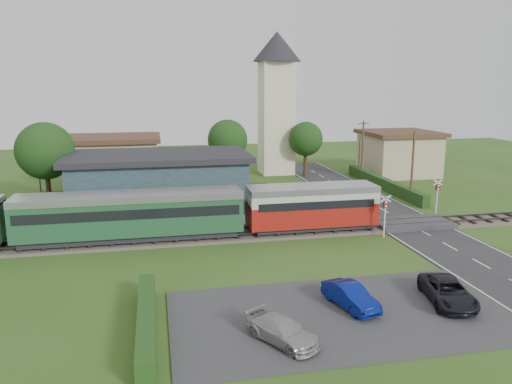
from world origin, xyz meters
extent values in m
plane|color=#2D4C19|center=(0.00, 0.00, 0.00)|extent=(120.00, 120.00, 0.00)
cube|color=#4C443D|center=(0.00, 2.00, 0.10)|extent=(76.00, 3.20, 0.20)
cube|color=#3F3F47|center=(0.00, 1.28, 0.42)|extent=(76.00, 0.08, 0.15)
cube|color=#3F3F47|center=(0.00, 2.72, 0.42)|extent=(76.00, 0.08, 0.15)
cube|color=#28282B|center=(10.00, 0.00, 0.03)|extent=(6.00, 70.00, 0.05)
cube|color=#333335|center=(-1.50, -12.00, 0.04)|extent=(17.00, 9.00, 0.08)
cube|color=#333335|center=(10.00, 2.00, 0.23)|extent=(6.20, 3.40, 0.45)
cube|color=gray|center=(-10.00, 5.20, 0.23)|extent=(30.00, 3.00, 0.45)
cube|color=beige|center=(-18.00, 5.20, 1.65)|extent=(2.00, 2.00, 2.40)
cube|color=#232328|center=(-18.00, 5.20, 2.93)|extent=(2.30, 2.30, 0.15)
cube|color=#253A42|center=(-10.00, 11.00, 2.40)|extent=(15.00, 8.00, 4.80)
cube|color=#232328|center=(-10.00, 11.00, 5.05)|extent=(16.00, 9.00, 0.50)
cube|color=#232328|center=(-10.00, 7.06, 1.10)|extent=(1.20, 0.12, 2.20)
cube|color=black|center=(-15.00, 7.06, 2.40)|extent=(1.00, 0.12, 1.20)
cube|color=black|center=(-13.00, 7.06, 2.40)|extent=(1.00, 0.12, 1.20)
cube|color=black|center=(-7.00, 7.06, 2.40)|extent=(1.00, 0.12, 1.20)
cube|color=black|center=(-5.00, 7.06, 2.40)|extent=(1.00, 0.12, 1.20)
cube|color=#232328|center=(1.44, 2.00, 0.59)|extent=(9.00, 2.20, 0.50)
cube|color=maroon|center=(1.44, 2.00, 1.59)|extent=(10.00, 2.80, 1.80)
cube|color=beige|center=(1.44, 2.00, 2.84)|extent=(10.00, 2.82, 0.90)
cube|color=black|center=(1.44, 2.00, 2.49)|extent=(9.00, 2.88, 0.60)
cube|color=#A0A2A5|center=(1.44, 2.00, 3.49)|extent=(10.00, 2.90, 0.45)
cube|color=#232328|center=(-12.16, 2.00, 0.59)|extent=(15.20, 2.20, 0.50)
cube|color=#204F2E|center=(-12.16, 2.00, 2.09)|extent=(16.00, 2.80, 2.60)
cube|color=black|center=(-12.16, 2.00, 2.49)|extent=(15.40, 2.86, 0.70)
cube|color=#A0A2A5|center=(-12.16, 2.00, 3.49)|extent=(16.00, 2.90, 0.50)
cube|color=beige|center=(5.00, 28.00, 7.00)|extent=(4.00, 4.00, 14.00)
cone|color=#232328|center=(5.00, 28.00, 15.80)|extent=(6.00, 6.00, 3.60)
cube|color=tan|center=(-15.00, 25.00, 2.50)|extent=(10.00, 8.00, 5.00)
cube|color=#472D1E|center=(-15.00, 25.00, 5.25)|extent=(10.80, 8.80, 0.50)
cube|color=tan|center=(20.00, 24.00, 2.50)|extent=(8.00, 8.00, 5.00)
cube|color=#472D1E|center=(20.00, 24.00, 5.25)|extent=(8.80, 8.80, 0.50)
cube|color=#193814|center=(-11.00, -12.00, 0.60)|extent=(0.80, 9.00, 1.20)
cube|color=#193814|center=(14.20, 16.00, 0.60)|extent=(0.80, 18.00, 1.20)
cube|color=#193814|center=(-10.00, 15.50, 0.65)|extent=(22.00, 0.80, 1.30)
cylinder|color=#332316|center=(-20.00, 14.00, 2.06)|extent=(0.44, 0.44, 4.12)
sphere|color=#143311|center=(-20.00, 14.00, 5.40)|extent=(5.20, 5.20, 5.20)
cylinder|color=#332316|center=(-2.00, 23.00, 1.93)|extent=(0.44, 0.44, 3.85)
sphere|color=#143311|center=(-2.00, 23.00, 5.04)|extent=(4.60, 4.60, 4.60)
cylinder|color=#332316|center=(8.00, 25.00, 1.79)|extent=(0.44, 0.44, 3.58)
sphere|color=#143311|center=(8.00, 25.00, 4.68)|extent=(4.20, 4.20, 4.20)
cylinder|color=#473321|center=(14.20, 10.00, 3.50)|extent=(0.22, 0.22, 7.00)
cube|color=#473321|center=(14.20, 10.00, 6.70)|extent=(1.40, 0.10, 0.10)
cylinder|color=#473321|center=(14.20, 22.00, 3.50)|extent=(0.22, 0.22, 7.00)
cube|color=#473321|center=(14.20, 22.00, 6.70)|extent=(1.40, 0.10, 0.10)
cylinder|color=silver|center=(6.40, -0.40, 1.50)|extent=(0.12, 0.12, 3.00)
cube|color=#232328|center=(6.40, -0.40, 2.60)|extent=(0.35, 0.18, 0.55)
sphere|color=#FF190C|center=(6.40, -0.52, 2.75)|extent=(0.14, 0.14, 0.14)
sphere|color=#FF190C|center=(6.40, -0.52, 2.45)|extent=(0.14, 0.14, 0.14)
cube|color=silver|center=(6.40, -0.40, 3.00)|extent=(0.84, 0.05, 0.55)
cube|color=silver|center=(6.40, -0.40, 3.00)|extent=(0.84, 0.05, 0.55)
cylinder|color=silver|center=(13.60, 4.40, 1.50)|extent=(0.12, 0.12, 3.00)
cube|color=#232328|center=(13.60, 4.40, 2.60)|extent=(0.35, 0.18, 0.55)
sphere|color=#FF190C|center=(13.60, 4.28, 2.75)|extent=(0.14, 0.14, 0.14)
sphere|color=#FF190C|center=(13.60, 4.28, 2.45)|extent=(0.14, 0.14, 0.14)
cube|color=silver|center=(13.60, 4.40, 3.00)|extent=(0.84, 0.05, 0.55)
cube|color=silver|center=(13.60, 4.40, 3.00)|extent=(0.84, 0.05, 0.55)
cylinder|color=#3F3F47|center=(-22.00, 20.00, 2.50)|extent=(0.14, 0.14, 5.00)
sphere|color=orange|center=(-22.00, 20.00, 5.00)|extent=(0.30, 0.30, 0.30)
cylinder|color=#3F3F47|center=(16.00, 27.00, 2.50)|extent=(0.14, 0.14, 5.00)
sphere|color=orange|center=(16.00, 27.00, 5.00)|extent=(0.30, 0.30, 0.30)
imported|color=navy|center=(9.23, 12.12, 0.68)|extent=(3.93, 2.18, 1.27)
imported|color=navy|center=(-0.72, -11.33, 0.68)|extent=(2.16, 3.87, 1.21)
imported|color=#A6A6A6|center=(-5.06, -14.04, 0.63)|extent=(3.28, 4.02, 1.10)
imported|color=black|center=(4.50, -11.84, 0.69)|extent=(2.89, 4.74, 1.23)
imported|color=gray|center=(-1.41, 5.46, 1.41)|extent=(0.81, 0.66, 1.91)
imported|color=gray|center=(-15.64, 5.19, 1.35)|extent=(0.81, 0.97, 1.80)
camera|label=1|loc=(-10.30, -33.78, 11.42)|focal=35.00mm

